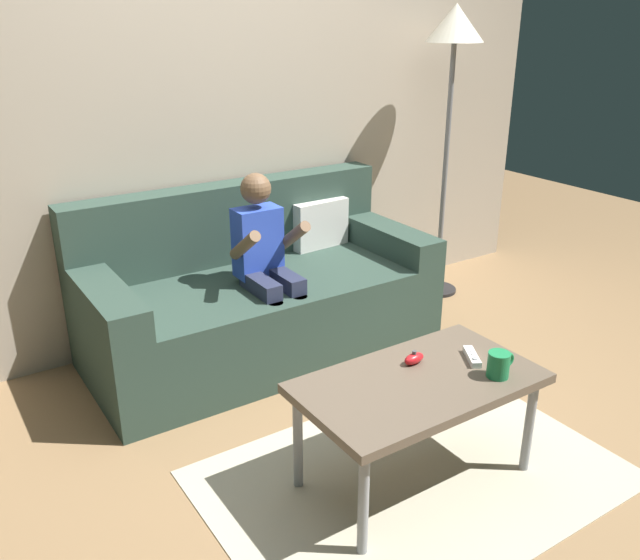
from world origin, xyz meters
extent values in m
plane|color=olive|center=(0.00, 0.00, 0.00)|extent=(8.65, 8.65, 0.00)
cube|color=#B2A38E|center=(0.00, 1.44, 1.25)|extent=(4.32, 0.05, 2.50)
cube|color=#2D4238|center=(-0.02, 0.99, 0.21)|extent=(1.73, 0.80, 0.42)
cube|color=#2D4238|center=(-0.02, 1.31, 0.62)|extent=(1.73, 0.16, 0.41)
cube|color=#2D4238|center=(-0.80, 0.99, 0.49)|extent=(0.18, 0.80, 0.14)
cube|color=#2D4238|center=(0.75, 0.99, 0.49)|extent=(0.18, 0.80, 0.14)
cube|color=silver|center=(0.48, 1.23, 0.55)|extent=(0.34, 0.14, 0.27)
cylinder|color=#282D47|center=(-0.12, 0.68, 0.21)|extent=(0.07, 0.07, 0.42)
cylinder|color=#282D47|center=(0.01, 0.68, 0.21)|extent=(0.07, 0.07, 0.42)
cube|color=#282D47|center=(-0.12, 0.81, 0.45)|extent=(0.08, 0.27, 0.08)
cube|color=#282D47|center=(0.01, 0.81, 0.45)|extent=(0.08, 0.27, 0.08)
cube|color=blue|center=(-0.05, 0.95, 0.62)|extent=(0.22, 0.13, 0.34)
cylinder|color=brown|center=(-0.18, 0.83, 0.66)|extent=(0.05, 0.24, 0.19)
cylinder|color=brown|center=(0.08, 0.83, 0.66)|extent=(0.05, 0.24, 0.19)
sphere|color=brown|center=(-0.05, 0.95, 0.88)|extent=(0.14, 0.14, 0.14)
cube|color=brown|center=(-0.03, -0.20, 0.41)|extent=(0.88, 0.50, 0.04)
cylinder|color=gray|center=(-0.42, -0.40, 0.20)|extent=(0.04, 0.04, 0.39)
cylinder|color=gray|center=(0.36, -0.40, 0.20)|extent=(0.04, 0.04, 0.39)
cylinder|color=gray|center=(-0.42, -0.01, 0.20)|extent=(0.04, 0.04, 0.39)
cylinder|color=gray|center=(0.36, -0.01, 0.20)|extent=(0.04, 0.04, 0.39)
cube|color=#BCB299|center=(-0.03, -0.20, 0.00)|extent=(1.53, 1.06, 0.01)
cube|color=white|center=(0.23, -0.21, 0.44)|extent=(0.10, 0.14, 0.02)
cylinder|color=#99999E|center=(0.21, -0.24, 0.45)|extent=(0.02, 0.02, 0.00)
cylinder|color=silver|center=(0.23, -0.21, 0.45)|extent=(0.01, 0.01, 0.00)
cylinder|color=silver|center=(0.24, -0.19, 0.45)|extent=(0.01, 0.01, 0.00)
ellipsoid|color=red|center=(0.03, -0.11, 0.45)|extent=(0.09, 0.05, 0.04)
cylinder|color=#4C4C51|center=(0.03, -0.11, 0.47)|extent=(0.02, 0.02, 0.01)
cylinder|color=#1E7F47|center=(0.22, -0.34, 0.48)|extent=(0.08, 0.08, 0.10)
torus|color=#1E7F47|center=(0.27, -0.34, 0.48)|extent=(0.06, 0.01, 0.06)
cylinder|color=black|center=(1.29, 1.11, 0.01)|extent=(0.24, 0.24, 0.02)
cylinder|color=slate|center=(1.29, 1.11, 0.75)|extent=(0.03, 0.03, 1.47)
cone|color=beige|center=(1.29, 1.11, 1.59)|extent=(0.32, 0.32, 0.20)
camera|label=1|loc=(-1.46, -1.74, 1.64)|focal=37.29mm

